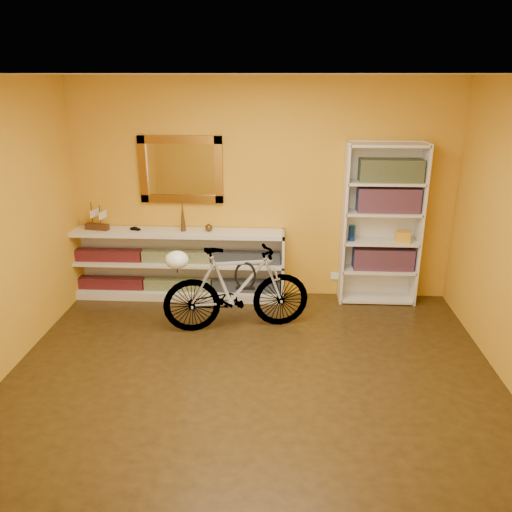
# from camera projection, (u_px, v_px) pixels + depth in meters

# --- Properties ---
(floor) EXTENTS (4.50, 4.00, 0.01)m
(floor) POSITION_uv_depth(u_px,v_px,m) (252.00, 382.00, 4.56)
(floor) COLOR black
(floor) RESTS_ON ground
(ceiling) EXTENTS (4.50, 4.00, 0.01)m
(ceiling) POSITION_uv_depth(u_px,v_px,m) (251.00, 73.00, 3.68)
(ceiling) COLOR silver
(ceiling) RESTS_ON ground
(back_wall) EXTENTS (4.50, 0.01, 2.60)m
(back_wall) POSITION_uv_depth(u_px,v_px,m) (262.00, 191.00, 6.00)
(back_wall) COLOR gold
(back_wall) RESTS_ON ground
(gilt_mirror) EXTENTS (0.98, 0.06, 0.78)m
(gilt_mirror) POSITION_uv_depth(u_px,v_px,m) (181.00, 170.00, 5.93)
(gilt_mirror) COLOR brown
(gilt_mirror) RESTS_ON back_wall
(wall_socket) EXTENTS (0.09, 0.02, 0.09)m
(wall_socket) POSITION_uv_depth(u_px,v_px,m) (334.00, 276.00, 6.29)
(wall_socket) COLOR silver
(wall_socket) RESTS_ON back_wall
(console_unit) EXTENTS (2.60, 0.35, 0.85)m
(console_unit) POSITION_uv_depth(u_px,v_px,m) (177.00, 264.00, 6.17)
(console_unit) COLOR silver
(console_unit) RESTS_ON floor
(cd_row_lower) EXTENTS (2.50, 0.13, 0.14)m
(cd_row_lower) POSITION_uv_depth(u_px,v_px,m) (178.00, 284.00, 6.24)
(cd_row_lower) COLOR black
(cd_row_lower) RESTS_ON console_unit
(cd_row_upper) EXTENTS (2.50, 0.13, 0.14)m
(cd_row_upper) POSITION_uv_depth(u_px,v_px,m) (176.00, 256.00, 6.12)
(cd_row_upper) COLOR navy
(cd_row_upper) RESTS_ON console_unit
(model_ship) EXTENTS (0.29, 0.15, 0.33)m
(model_ship) POSITION_uv_depth(u_px,v_px,m) (96.00, 216.00, 6.02)
(model_ship) COLOR #391F0F
(model_ship) RESTS_ON console_unit
(toy_car) EXTENTS (0.00, 0.00, 0.00)m
(toy_car) POSITION_uv_depth(u_px,v_px,m) (136.00, 230.00, 6.05)
(toy_car) COLOR black
(toy_car) RESTS_ON console_unit
(bronze_ornament) EXTENTS (0.07, 0.07, 0.38)m
(bronze_ornament) POSITION_uv_depth(u_px,v_px,m) (183.00, 215.00, 5.96)
(bronze_ornament) COLOR #4F381B
(bronze_ornament) RESTS_ON console_unit
(decorative_orb) EXTENTS (0.09, 0.09, 0.09)m
(decorative_orb) POSITION_uv_depth(u_px,v_px,m) (209.00, 228.00, 5.99)
(decorative_orb) COLOR #4F381B
(decorative_orb) RESTS_ON console_unit
(bookcase) EXTENTS (0.90, 0.30, 1.90)m
(bookcase) POSITION_uv_depth(u_px,v_px,m) (381.00, 225.00, 5.89)
(bookcase) COLOR silver
(bookcase) RESTS_ON floor
(book_row_a) EXTENTS (0.70, 0.22, 0.26)m
(book_row_a) POSITION_uv_depth(u_px,v_px,m) (383.00, 258.00, 6.03)
(book_row_a) COLOR maroon
(book_row_a) RESTS_ON bookcase
(book_row_b) EXTENTS (0.70, 0.22, 0.28)m
(book_row_b) POSITION_uv_depth(u_px,v_px,m) (388.00, 200.00, 5.79)
(book_row_b) COLOR maroon
(book_row_b) RESTS_ON bookcase
(book_row_c) EXTENTS (0.70, 0.22, 0.25)m
(book_row_c) POSITION_uv_depth(u_px,v_px,m) (391.00, 170.00, 5.67)
(book_row_c) COLOR #163A4F
(book_row_c) RESTS_ON bookcase
(travel_mug) EXTENTS (0.08, 0.08, 0.18)m
(travel_mug) POSITION_uv_depth(u_px,v_px,m) (352.00, 233.00, 5.92)
(travel_mug) COLOR #163B97
(travel_mug) RESTS_ON bookcase
(red_tin) EXTENTS (0.16, 0.16, 0.18)m
(red_tin) POSITION_uv_depth(u_px,v_px,m) (367.00, 173.00, 5.73)
(red_tin) COLOR maroon
(red_tin) RESTS_ON bookcase
(yellow_bag) EXTENTS (0.18, 0.13, 0.13)m
(yellow_bag) POSITION_uv_depth(u_px,v_px,m) (403.00, 237.00, 5.88)
(yellow_bag) COLOR gold
(yellow_bag) RESTS_ON bookcase
(bicycle) EXTENTS (0.73, 1.64, 0.93)m
(bicycle) POSITION_uv_depth(u_px,v_px,m) (237.00, 288.00, 5.37)
(bicycle) COLOR silver
(bicycle) RESTS_ON floor
(helmet) EXTENTS (0.24, 0.23, 0.18)m
(helmet) POSITION_uv_depth(u_px,v_px,m) (177.00, 260.00, 5.16)
(helmet) COLOR white
(helmet) RESTS_ON bicycle
(u_lock) EXTENTS (0.23, 0.02, 0.23)m
(u_lock) POSITION_uv_depth(u_px,v_px,m) (245.00, 276.00, 5.34)
(u_lock) COLOR black
(u_lock) RESTS_ON bicycle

